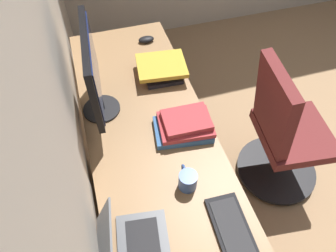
# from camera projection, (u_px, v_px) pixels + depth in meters

# --- Properties ---
(wall_back) EXTENTS (4.97, 0.10, 2.60)m
(wall_back) POSITION_uv_depth(u_px,v_px,m) (37.00, 123.00, 0.89)
(wall_back) COLOR beige
(wall_back) RESTS_ON ground
(desk) EXTENTS (2.21, 0.64, 0.73)m
(desk) POSITION_uv_depth(u_px,v_px,m) (158.00, 164.00, 1.55)
(desk) COLOR #936D47
(desk) RESTS_ON ground
(drawer_pedestal) EXTENTS (0.40, 0.51, 0.69)m
(drawer_pedestal) POSITION_uv_depth(u_px,v_px,m) (158.00, 204.00, 1.75)
(drawer_pedestal) COLOR #936D47
(drawer_pedestal) RESTS_ON ground
(monitor_primary) EXTENTS (0.51, 0.20, 0.47)m
(monitor_primary) POSITION_uv_depth(u_px,v_px,m) (93.00, 72.00, 1.48)
(monitor_primary) COLOR black
(monitor_primary) RESTS_ON desk
(laptop_leftmost) EXTENTS (0.33, 0.32, 0.20)m
(laptop_leftmost) POSITION_uv_depth(u_px,v_px,m) (129.00, 248.00, 1.18)
(laptop_leftmost) COLOR #595B60
(laptop_leftmost) RESTS_ON desk
(keyboard_main) EXTENTS (0.43, 0.16, 0.02)m
(keyboard_main) POSITION_uv_depth(u_px,v_px,m) (238.00, 244.00, 1.23)
(keyboard_main) COLOR black
(keyboard_main) RESTS_ON desk
(mouse_main) EXTENTS (0.06, 0.10, 0.03)m
(mouse_main) POSITION_uv_depth(u_px,v_px,m) (146.00, 39.00, 2.06)
(mouse_main) COLOR black
(mouse_main) RESTS_ON desk
(book_stack_near) EXTENTS (0.27, 0.31, 0.08)m
(book_stack_near) POSITION_uv_depth(u_px,v_px,m) (162.00, 68.00, 1.83)
(book_stack_near) COLOR black
(book_stack_near) RESTS_ON desk
(book_stack_far) EXTENTS (0.24, 0.31, 0.09)m
(book_stack_far) POSITION_uv_depth(u_px,v_px,m) (185.00, 125.00, 1.56)
(book_stack_far) COLOR #38669E
(book_stack_far) RESTS_ON desk
(coffee_mug) EXTENTS (0.12, 0.08, 0.09)m
(coffee_mug) POSITION_uv_depth(u_px,v_px,m) (188.00, 180.00, 1.37)
(coffee_mug) COLOR #335193
(coffee_mug) RESTS_ON desk
(office_chair) EXTENTS (0.56, 0.58, 0.97)m
(office_chair) POSITION_uv_depth(u_px,v_px,m) (283.00, 136.00, 1.92)
(office_chair) COLOR maroon
(office_chair) RESTS_ON ground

